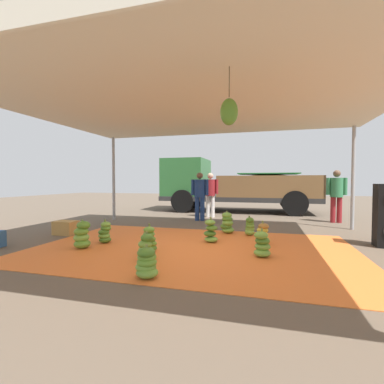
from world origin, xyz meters
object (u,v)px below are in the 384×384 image
object	(u,v)px
banana_bunch_2	(262,245)
banana_bunch_6	(211,232)
banana_bunch_0	(105,233)
banana_bunch_4	(250,227)
banana_bunch_7	(263,235)
banana_bunch_1	(82,236)
worker_1	(200,193)
cargo_truck_main	(231,185)
banana_bunch_8	(147,263)
banana_bunch_9	(146,248)
worker_2	(337,192)
banana_bunch_5	(150,240)
crate_1	(66,228)
banana_bunch_3	(227,223)
worker_0	(210,191)

from	to	relation	value
banana_bunch_2	banana_bunch_6	bearing A→B (deg)	140.93
banana_bunch_0	banana_bunch_6	size ratio (longest dim) A/B	0.93
banana_bunch_2	banana_bunch_4	xyz separation A→B (m)	(-0.33, 1.94, -0.00)
banana_bunch_2	banana_bunch_7	bearing A→B (deg)	90.04
banana_bunch_1	worker_1	distance (m)	4.73
banana_bunch_4	cargo_truck_main	distance (m)	5.72
banana_bunch_8	banana_bunch_9	bearing A→B (deg)	115.16
banana_bunch_1	banana_bunch_6	size ratio (longest dim) A/B	1.04
banana_bunch_1	worker_2	distance (m)	7.85
banana_bunch_5	banana_bunch_7	xyz separation A→B (m)	(2.10, 1.14, -0.01)
banana_bunch_4	crate_1	bearing A→B (deg)	-166.21
banana_bunch_9	cargo_truck_main	xyz separation A→B (m)	(0.41, 8.23, 0.96)
banana_bunch_1	worker_2	size ratio (longest dim) A/B	0.34
banana_bunch_3	banana_bunch_4	xyz separation A→B (m)	(0.59, -0.12, -0.04)
banana_bunch_0	worker_2	world-z (taller)	worker_2
banana_bunch_2	crate_1	world-z (taller)	banana_bunch_2
banana_bunch_5	banana_bunch_9	size ratio (longest dim) A/B	1.07
banana_bunch_9	worker_1	distance (m)	4.98
worker_1	banana_bunch_8	bearing A→B (deg)	-83.84
banana_bunch_0	banana_bunch_5	size ratio (longest dim) A/B	0.96
banana_bunch_7	cargo_truck_main	bearing A→B (deg)	102.95
banana_bunch_3	banana_bunch_5	distance (m)	2.55
banana_bunch_5	banana_bunch_7	distance (m)	2.39
banana_bunch_8	cargo_truck_main	xyz separation A→B (m)	(0.06, 8.99, 0.98)
crate_1	banana_bunch_2	bearing A→B (deg)	-9.56
banana_bunch_1	banana_bunch_2	distance (m)	3.55
banana_bunch_4	worker_1	xyz separation A→B (m)	(-1.84, 2.20, 0.75)
banana_bunch_4	worker_2	size ratio (longest dim) A/B	0.29
banana_bunch_0	banana_bunch_9	world-z (taller)	banana_bunch_0
worker_0	banana_bunch_6	bearing A→B (deg)	-78.34
banana_bunch_4	banana_bunch_0	bearing A→B (deg)	-150.54
banana_bunch_4	banana_bunch_7	distance (m)	1.06
banana_bunch_6	crate_1	size ratio (longest dim) A/B	1.02
worker_2	banana_bunch_6	bearing A→B (deg)	-130.73
banana_bunch_2	worker_1	size ratio (longest dim) A/B	0.30
banana_bunch_8	worker_1	xyz separation A→B (m)	(-0.61, 5.68, 0.77)
banana_bunch_9	worker_0	distance (m)	5.95
banana_bunch_4	banana_bunch_8	world-z (taller)	banana_bunch_4
banana_bunch_6	worker_1	world-z (taller)	worker_1
cargo_truck_main	banana_bunch_1	bearing A→B (deg)	-104.65
crate_1	worker_2	bearing A→B (deg)	29.47
banana_bunch_3	worker_1	distance (m)	2.53
banana_bunch_3	cargo_truck_main	distance (m)	5.51
banana_bunch_3	worker_1	bearing A→B (deg)	120.91
banana_bunch_6	worker_0	distance (m)	4.36
banana_bunch_2	banana_bunch_0	bearing A→B (deg)	176.14
banana_bunch_4	banana_bunch_5	xyz separation A→B (m)	(-1.77, -2.15, 0.01)
banana_bunch_4	banana_bunch_7	world-z (taller)	banana_bunch_7
banana_bunch_0	banana_bunch_2	distance (m)	3.38
banana_bunch_2	worker_1	xyz separation A→B (m)	(-2.17, 4.15, 0.75)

